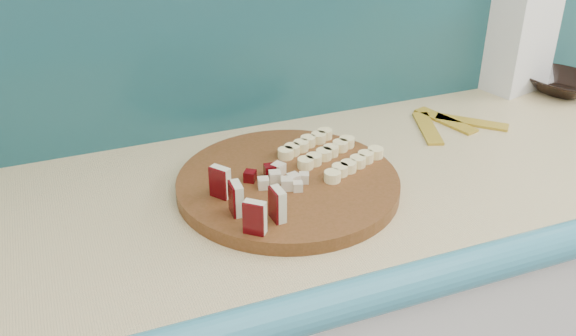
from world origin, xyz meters
The scene contains 7 objects.
cutting_board centered at (-0.19, 1.50, 0.92)m, with size 0.39×0.39×0.02m, color #482A0F.
apple_wedges centered at (-0.29, 1.42, 0.96)m, with size 0.09×0.16×0.05m.
apple_chunks centered at (-0.21, 1.49, 0.94)m, with size 0.06×0.06×0.02m.
banana_slices centered at (-0.09, 1.55, 0.94)m, with size 0.18×0.18×0.02m.
brown_bowl centered at (0.59, 1.69, 0.93)m, with size 0.16×0.16×0.04m, color black.
flour_bag centered at (0.50, 1.76, 1.04)m, with size 0.15×0.11×0.26m, color white.
banana_peel centered at (0.23, 1.63, 0.91)m, with size 0.21×0.17×0.01m.
Camera 1 is at (-0.54, 0.60, 1.49)m, focal length 40.00 mm.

